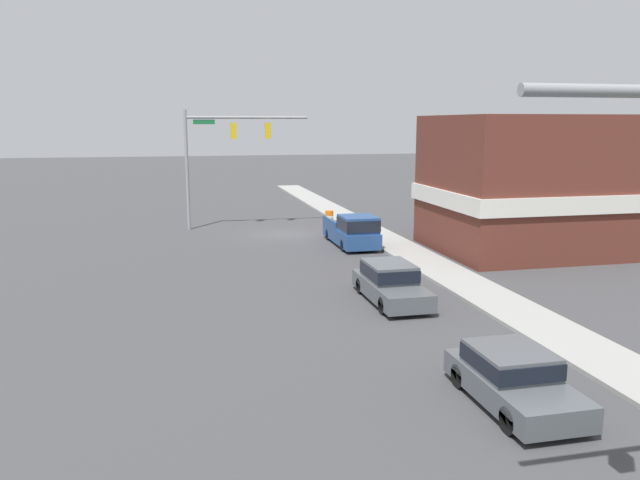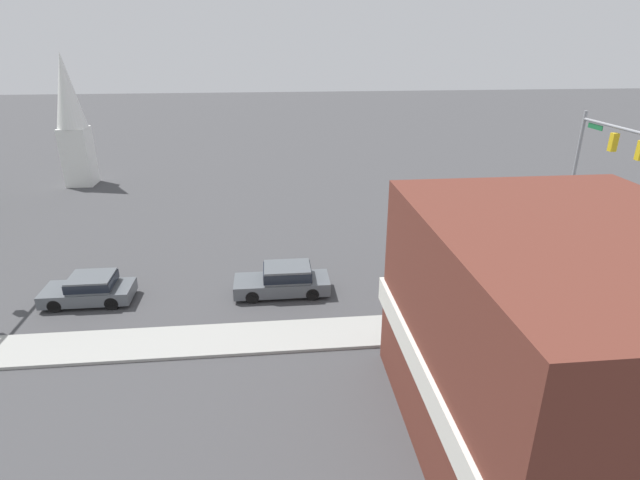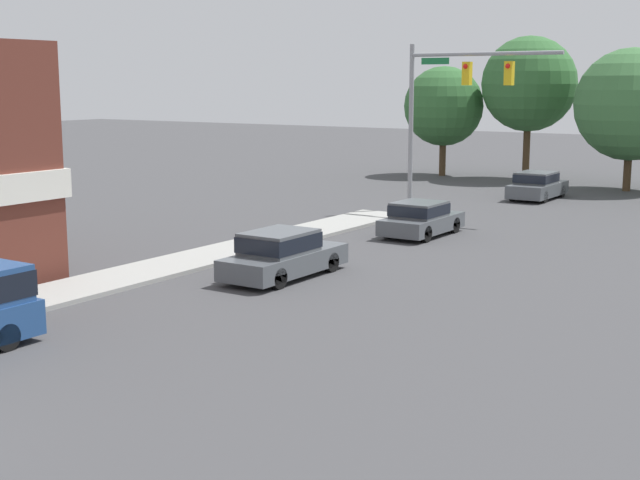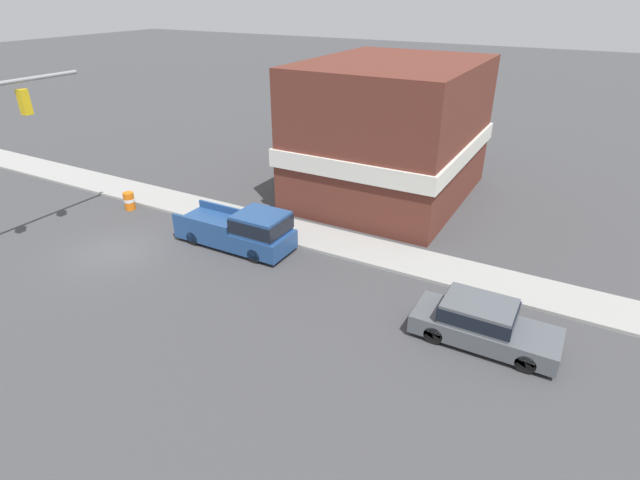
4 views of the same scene
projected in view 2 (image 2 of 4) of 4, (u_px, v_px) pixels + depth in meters
ground_plane at (565, 266)px, 28.49m from camera, size 200.00×200.00×0.00m
sidewalk_curb at (634, 316)px, 23.21m from camera, size 2.40×60.00×0.14m
near_signal_assembly at (603, 153)px, 29.69m from camera, size 8.21×0.49×7.87m
car_lead at (284, 279)px, 25.16m from camera, size 1.87×4.77×1.54m
car_second_ahead at (90, 288)px, 24.37m from camera, size 1.92×4.21×1.41m
pickup_truck_parked at (510, 281)px, 24.63m from camera, size 2.00×5.65×1.92m
corner_brick_building at (567, 351)px, 14.55m from camera, size 11.12×8.74×7.42m
church_steeple at (71, 118)px, 42.16m from camera, size 2.48×2.48×11.10m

